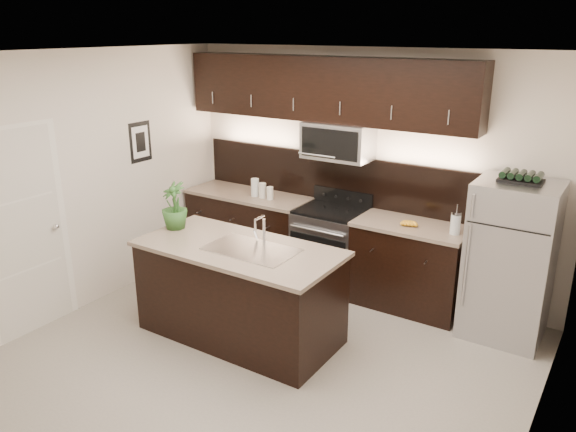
% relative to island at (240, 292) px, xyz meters
% --- Properties ---
extents(ground, '(4.50, 4.50, 0.00)m').
position_rel_island_xyz_m(ground, '(0.43, -0.20, -0.47)').
color(ground, gray).
rests_on(ground, ground).
extents(room_walls, '(4.52, 4.02, 2.71)m').
position_rel_island_xyz_m(room_walls, '(0.32, -0.24, 1.22)').
color(room_walls, beige).
rests_on(room_walls, ground).
extents(counter_run, '(3.51, 0.65, 0.94)m').
position_rel_island_xyz_m(counter_run, '(-0.02, 1.49, -0.00)').
color(counter_run, black).
rests_on(counter_run, ground).
extents(upper_fixtures, '(3.49, 0.40, 1.66)m').
position_rel_island_xyz_m(upper_fixtures, '(0.00, 1.64, 1.67)').
color(upper_fixtures, black).
rests_on(upper_fixtures, counter_run).
extents(island, '(1.96, 0.96, 0.94)m').
position_rel_island_xyz_m(island, '(0.00, 0.00, 0.00)').
color(island, black).
rests_on(island, ground).
extents(sink_faucet, '(0.84, 0.50, 0.28)m').
position_rel_island_xyz_m(sink_faucet, '(0.15, 0.01, 0.48)').
color(sink_faucet, silver).
rests_on(sink_faucet, island).
extents(refrigerator, '(0.75, 0.68, 1.55)m').
position_rel_island_xyz_m(refrigerator, '(2.15, 1.43, 0.31)').
color(refrigerator, '#B2B2B7').
rests_on(refrigerator, ground).
extents(wine_rack, '(0.38, 0.24, 0.09)m').
position_rel_island_xyz_m(wine_rack, '(2.15, 1.43, 1.13)').
color(wine_rack, black).
rests_on(wine_rack, refrigerator).
extents(plant, '(0.33, 0.33, 0.48)m').
position_rel_island_xyz_m(plant, '(-0.86, 0.06, 0.71)').
color(plant, '#2D5B24').
rests_on(plant, island).
extents(canisters, '(0.32, 0.11, 0.22)m').
position_rel_island_xyz_m(canisters, '(-0.76, 1.43, 0.56)').
color(canisters, silver).
rests_on(canisters, counter_run).
extents(french_press, '(0.10, 0.10, 0.30)m').
position_rel_island_xyz_m(french_press, '(1.60, 1.44, 0.58)').
color(french_press, silver).
rests_on(french_press, counter_run).
extents(bananas, '(0.21, 0.18, 0.06)m').
position_rel_island_xyz_m(bananas, '(1.09, 1.41, 0.50)').
color(bananas, gold).
rests_on(bananas, counter_run).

